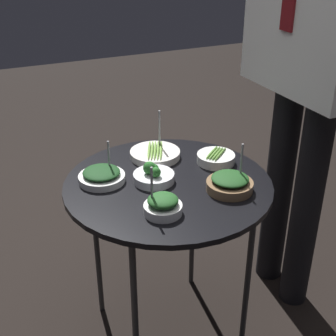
{
  "coord_description": "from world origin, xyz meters",
  "views": [
    {
      "loc": [
        1.19,
        -0.54,
        1.38
      ],
      "look_at": [
        0.0,
        0.0,
        0.7
      ],
      "focal_mm": 50.0,
      "sensor_mm": 36.0,
      "label": 1
    }
  ],
  "objects_px": {
    "bowl_broccoli_mid_left": "(153,176)",
    "waiter_figure": "(318,17)",
    "bowl_asparagus_front_right": "(155,154)",
    "bowl_spinach_front_center": "(163,205)",
    "bowl_asparagus_near_rim": "(216,158)",
    "serving_cart": "(168,194)",
    "bowl_spinach_mid_right": "(102,176)",
    "bowl_spinach_front_left": "(230,183)"
  },
  "relations": [
    {
      "from": "bowl_broccoli_mid_left",
      "to": "waiter_figure",
      "type": "distance_m",
      "value": 0.74
    },
    {
      "from": "bowl_asparagus_front_right",
      "to": "waiter_figure",
      "type": "bearing_deg",
      "value": 73.44
    },
    {
      "from": "bowl_broccoli_mid_left",
      "to": "bowl_spinach_front_center",
      "type": "height_order",
      "value": "bowl_spinach_front_center"
    },
    {
      "from": "bowl_spinach_front_center",
      "to": "waiter_figure",
      "type": "distance_m",
      "value": 0.79
    },
    {
      "from": "bowl_asparagus_near_rim",
      "to": "bowl_spinach_front_center",
      "type": "bearing_deg",
      "value": -53.89
    },
    {
      "from": "serving_cart",
      "to": "bowl_spinach_mid_right",
      "type": "xyz_separation_m",
      "value": [
        -0.09,
        -0.19,
        0.06
      ]
    },
    {
      "from": "bowl_spinach_front_center",
      "to": "waiter_figure",
      "type": "bearing_deg",
      "value": 106.64
    },
    {
      "from": "bowl_spinach_front_left",
      "to": "bowl_asparagus_near_rim",
      "type": "relative_size",
      "value": 1.13
    },
    {
      "from": "bowl_spinach_front_left",
      "to": "waiter_figure",
      "type": "xyz_separation_m",
      "value": [
        -0.16,
        0.39,
        0.44
      ]
    },
    {
      "from": "bowl_spinach_mid_right",
      "to": "waiter_figure",
      "type": "height_order",
      "value": "waiter_figure"
    },
    {
      "from": "bowl_spinach_front_left",
      "to": "waiter_figure",
      "type": "height_order",
      "value": "waiter_figure"
    },
    {
      "from": "bowl_asparagus_near_rim",
      "to": "bowl_spinach_front_center",
      "type": "distance_m",
      "value": 0.37
    },
    {
      "from": "bowl_asparagus_near_rim",
      "to": "bowl_spinach_front_center",
      "type": "xyz_separation_m",
      "value": [
        0.22,
        -0.3,
        0.01
      ]
    },
    {
      "from": "bowl_broccoli_mid_left",
      "to": "bowl_spinach_front_left",
      "type": "bearing_deg",
      "value": 52.53
    },
    {
      "from": "bowl_broccoli_mid_left",
      "to": "bowl_asparagus_front_right",
      "type": "bearing_deg",
      "value": 155.24
    },
    {
      "from": "bowl_spinach_front_center",
      "to": "bowl_asparagus_front_right",
      "type": "relative_size",
      "value": 0.84
    },
    {
      "from": "bowl_broccoli_mid_left",
      "to": "bowl_spinach_mid_right",
      "type": "xyz_separation_m",
      "value": [
        -0.07,
        -0.15,
        -0.0
      ]
    },
    {
      "from": "serving_cart",
      "to": "waiter_figure",
      "type": "bearing_deg",
      "value": 93.04
    },
    {
      "from": "bowl_spinach_front_center",
      "to": "bowl_asparagus_front_right",
      "type": "height_order",
      "value": "bowl_asparagus_front_right"
    },
    {
      "from": "bowl_asparagus_front_right",
      "to": "bowl_spinach_front_left",
      "type": "bearing_deg",
      "value": 21.31
    },
    {
      "from": "bowl_broccoli_mid_left",
      "to": "waiter_figure",
      "type": "xyz_separation_m",
      "value": [
        -0.01,
        0.58,
        0.45
      ]
    },
    {
      "from": "serving_cart",
      "to": "bowl_asparagus_front_right",
      "type": "relative_size",
      "value": 3.78
    },
    {
      "from": "bowl_spinach_front_center",
      "to": "bowl_spinach_front_left",
      "type": "bearing_deg",
      "value": 97.89
    },
    {
      "from": "serving_cart",
      "to": "bowl_asparagus_near_rim",
      "type": "relative_size",
      "value": 5.12
    },
    {
      "from": "bowl_spinach_front_center",
      "to": "bowl_asparagus_front_right",
      "type": "bearing_deg",
      "value": 160.43
    },
    {
      "from": "bowl_spinach_mid_right",
      "to": "bowl_asparagus_front_right",
      "type": "height_order",
      "value": "bowl_asparagus_front_right"
    },
    {
      "from": "bowl_broccoli_mid_left",
      "to": "waiter_figure",
      "type": "relative_size",
      "value": 0.08
    },
    {
      "from": "bowl_asparagus_near_rim",
      "to": "bowl_spinach_mid_right",
      "type": "relative_size",
      "value": 0.88
    },
    {
      "from": "bowl_spinach_front_left",
      "to": "bowl_spinach_front_center",
      "type": "bearing_deg",
      "value": -82.11
    },
    {
      "from": "serving_cart",
      "to": "bowl_broccoli_mid_left",
      "type": "xyz_separation_m",
      "value": [
        -0.02,
        -0.04,
        0.07
      ]
    },
    {
      "from": "bowl_spinach_front_left",
      "to": "waiter_figure",
      "type": "distance_m",
      "value": 0.61
    },
    {
      "from": "bowl_spinach_mid_right",
      "to": "bowl_spinach_front_center",
      "type": "relative_size",
      "value": 1.01
    },
    {
      "from": "serving_cart",
      "to": "bowl_asparagus_front_right",
      "type": "distance_m",
      "value": 0.19
    },
    {
      "from": "bowl_spinach_front_center",
      "to": "serving_cart",
      "type": "bearing_deg",
      "value": 150.9
    },
    {
      "from": "serving_cart",
      "to": "bowl_spinach_front_left",
      "type": "height_order",
      "value": "bowl_spinach_front_left"
    },
    {
      "from": "bowl_broccoli_mid_left",
      "to": "bowl_spinach_front_center",
      "type": "distance_m",
      "value": 0.19
    },
    {
      "from": "serving_cart",
      "to": "waiter_figure",
      "type": "distance_m",
      "value": 0.75
    },
    {
      "from": "bowl_spinach_front_left",
      "to": "bowl_asparagus_front_right",
      "type": "distance_m",
      "value": 0.33
    },
    {
      "from": "bowl_broccoli_mid_left",
      "to": "bowl_spinach_mid_right",
      "type": "distance_m",
      "value": 0.17
    },
    {
      "from": "bowl_spinach_front_center",
      "to": "waiter_figure",
      "type": "height_order",
      "value": "waiter_figure"
    },
    {
      "from": "bowl_spinach_front_left",
      "to": "bowl_broccoli_mid_left",
      "type": "bearing_deg",
      "value": -127.47
    },
    {
      "from": "bowl_broccoli_mid_left",
      "to": "bowl_spinach_mid_right",
      "type": "relative_size",
      "value": 0.89
    }
  ]
}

